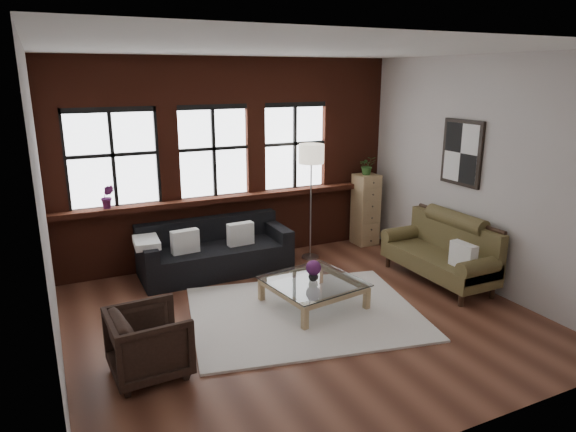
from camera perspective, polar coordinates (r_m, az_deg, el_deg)
name	(u,v)px	position (r m, az deg, el deg)	size (l,w,h in m)	color
floor	(302,317)	(6.56, 1.51, -11.12)	(5.50, 5.50, 0.00)	#542C1E
ceiling	(304,49)	(5.87, 1.74, 18.07)	(5.50, 5.50, 0.00)	white
wall_back	(231,161)	(8.27, -6.37, 6.09)	(5.50, 5.50, 0.00)	beige
wall_front	(455,259)	(4.04, 18.09, -4.56)	(5.50, 5.50, 0.00)	beige
wall_left	(45,220)	(5.38, -25.43, -0.41)	(5.00, 5.00, 0.00)	beige
wall_right	(478,173)	(7.65, 20.32, 4.46)	(5.00, 5.00, 0.00)	beige
brick_backwall	(232,162)	(8.22, -6.23, 6.03)	(5.50, 0.12, 3.20)	#532013
sill_ledge	(235,197)	(8.25, -5.90, 2.10)	(5.50, 0.30, 0.08)	#532013
window_left	(113,160)	(7.80, -18.90, 5.91)	(1.38, 0.10, 1.50)	black
window_mid	(213,153)	(8.11, -8.29, 6.91)	(1.38, 0.10, 1.50)	black
window_right	(294,148)	(8.63, 0.67, 7.57)	(1.38, 0.10, 1.50)	black
wall_poster	(462,153)	(7.80, 18.76, 6.66)	(0.05, 0.74, 0.94)	black
shag_rug	(304,313)	(6.62, 1.84, -10.69)	(2.81, 2.21, 0.03)	silver
dark_sofa	(215,247)	(7.86, -8.08, -3.46)	(2.24, 0.91, 0.81)	black
pillow_a	(185,241)	(7.58, -11.36, -2.79)	(0.40, 0.14, 0.34)	white
pillow_b	(240,234)	(7.82, -5.30, -1.99)	(0.40, 0.14, 0.34)	white
vintage_settee	(438,250)	(7.73, 16.36, -3.62)	(0.82, 1.84, 0.98)	brown
pillow_settee	(463,255)	(7.26, 18.89, -4.16)	(0.14, 0.38, 0.34)	white
armchair	(149,343)	(5.46, -15.17, -13.41)	(0.74, 0.76, 0.69)	black
coffee_table	(313,294)	(6.77, 2.81, -8.60)	(1.10, 1.10, 0.37)	tan
vase	(313,276)	(6.67, 2.83, -6.63)	(0.13, 0.13, 0.14)	#B2B2B2
flowers	(313,268)	(6.63, 2.85, -5.77)	(0.20, 0.20, 0.20)	#5A1F57
drawer_chest	(365,209)	(9.17, 8.60, 0.72)	(0.39, 0.39, 1.25)	tan
potted_plant_top	(367,165)	(9.01, 8.80, 5.57)	(0.29, 0.25, 0.32)	#2D5923
floor_lamp	(311,198)	(8.25, 2.55, 2.00)	(0.40, 0.40, 2.03)	#A5A5A8
sill_plant	(107,197)	(7.75, -19.42, 2.05)	(0.19, 0.15, 0.34)	#5A1F57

